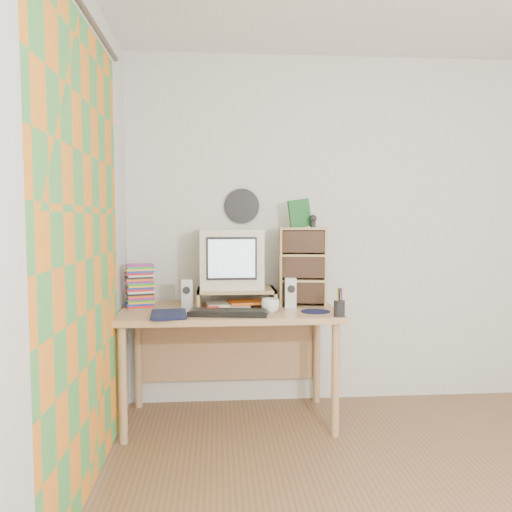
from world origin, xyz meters
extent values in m
plane|color=silver|center=(0.00, 1.75, 1.25)|extent=(3.50, 0.00, 3.50)
plane|color=silver|center=(-1.75, 0.00, 1.25)|extent=(0.00, 3.50, 3.50)
plane|color=orange|center=(-1.71, 0.48, 1.15)|extent=(0.00, 2.20, 2.20)
cylinder|color=black|center=(-0.93, 1.73, 1.43)|extent=(0.25, 0.02, 0.25)
cube|color=tan|center=(-1.03, 1.38, 0.73)|extent=(1.40, 0.70, 0.04)
cube|color=tan|center=(-1.03, 1.71, 0.38)|extent=(1.33, 0.02, 0.41)
cylinder|color=tan|center=(-1.67, 1.09, 0.35)|extent=(0.05, 0.05, 0.71)
cylinder|color=tan|center=(-0.39, 1.09, 0.35)|extent=(0.05, 0.05, 0.71)
cylinder|color=tan|center=(-1.67, 1.67, 0.35)|extent=(0.05, 0.05, 0.71)
cylinder|color=tan|center=(-0.39, 1.67, 0.35)|extent=(0.05, 0.05, 0.71)
cube|color=tan|center=(-1.23, 1.48, 0.81)|extent=(0.02, 0.30, 0.12)
cube|color=tan|center=(-0.73, 1.48, 0.81)|extent=(0.02, 0.30, 0.12)
cube|color=tan|center=(-0.98, 1.48, 0.86)|extent=(0.52, 0.30, 0.02)
cube|color=beige|center=(-1.01, 1.53, 1.07)|extent=(0.43, 0.43, 0.40)
cube|color=#BCBCC1|center=(-1.31, 1.41, 0.85)|extent=(0.08, 0.08, 0.19)
cube|color=#BCBCC1|center=(-0.62, 1.41, 0.85)|extent=(0.08, 0.08, 0.20)
cube|color=black|center=(-1.04, 1.16, 0.77)|extent=(0.50, 0.23, 0.03)
cube|color=tan|center=(-0.52, 1.51, 1.02)|extent=(0.34, 0.21, 0.53)
imported|color=silver|center=(-0.78, 1.22, 0.79)|extent=(0.13, 0.13, 0.09)
imported|color=#0F1639|center=(-1.51, 1.14, 0.78)|extent=(0.27, 0.22, 0.05)
cylinder|color=black|center=(-0.49, 1.24, 0.75)|extent=(0.19, 0.19, 0.00)
cube|color=red|center=(-1.14, 1.25, 0.77)|extent=(0.09, 0.07, 0.04)
cube|color=#195723|center=(-0.55, 1.53, 1.38)|extent=(0.15, 0.06, 0.19)
camera|label=1|loc=(-1.10, -1.85, 1.33)|focal=35.00mm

